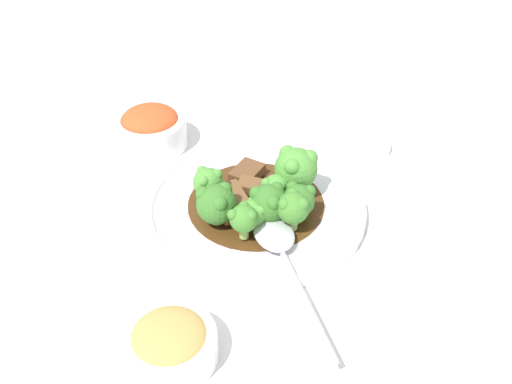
{
  "coord_description": "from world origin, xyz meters",
  "views": [
    {
      "loc": [
        0.55,
        0.21,
        0.51
      ],
      "look_at": [
        0.0,
        0.0,
        0.03
      ],
      "focal_mm": 42.0,
      "sensor_mm": 36.0,
      "label": 1
    }
  ],
  "objects_px": {
    "main_plate": "(256,206)",
    "broccoli_floret_2": "(244,218)",
    "broccoli_floret_1": "(269,202)",
    "broccoli_floret_7": "(216,203)",
    "sauce_dish": "(363,144)",
    "broccoli_floret_3": "(208,182)",
    "beef_strip_0": "(231,202)",
    "broccoli_floret_4": "(276,188)",
    "beef_strip_2": "(258,188)",
    "broccoli_floret_6": "(298,200)",
    "broccoli_floret_0": "(296,168)",
    "serving_spoon": "(278,242)",
    "broccoli_floret_8": "(293,207)",
    "beef_strip_1": "(247,173)",
    "broccoli_floret_5": "(253,213)",
    "side_bowl_appetizer": "(169,342)",
    "side_bowl_kimchi": "(151,128)"
  },
  "relations": [
    {
      "from": "beef_strip_2",
      "to": "broccoli_floret_5",
      "type": "height_order",
      "value": "broccoli_floret_5"
    },
    {
      "from": "broccoli_floret_7",
      "to": "sauce_dish",
      "type": "bearing_deg",
      "value": 153.0
    },
    {
      "from": "broccoli_floret_0",
      "to": "beef_strip_2",
      "type": "bearing_deg",
      "value": -67.22
    },
    {
      "from": "broccoli_floret_6",
      "to": "broccoli_floret_7",
      "type": "relative_size",
      "value": 0.88
    },
    {
      "from": "serving_spoon",
      "to": "side_bowl_appetizer",
      "type": "xyz_separation_m",
      "value": [
        0.17,
        -0.06,
        -0.0
      ]
    },
    {
      "from": "broccoli_floret_8",
      "to": "serving_spoon",
      "type": "distance_m",
      "value": 0.04
    },
    {
      "from": "beef_strip_2",
      "to": "beef_strip_0",
      "type": "bearing_deg",
      "value": -30.8
    },
    {
      "from": "main_plate",
      "to": "beef_strip_2",
      "type": "bearing_deg",
      "value": -169.38
    },
    {
      "from": "beef_strip_0",
      "to": "broccoli_floret_1",
      "type": "distance_m",
      "value": 0.06
    },
    {
      "from": "side_bowl_appetizer",
      "to": "broccoli_floret_5",
      "type": "bearing_deg",
      "value": 175.6
    },
    {
      "from": "sauce_dish",
      "to": "broccoli_floret_3",
      "type": "bearing_deg",
      "value": -35.53
    },
    {
      "from": "broccoli_floret_6",
      "to": "broccoli_floret_8",
      "type": "height_order",
      "value": "broccoli_floret_8"
    },
    {
      "from": "broccoli_floret_0",
      "to": "serving_spoon",
      "type": "height_order",
      "value": "broccoli_floret_0"
    },
    {
      "from": "beef_strip_1",
      "to": "broccoli_floret_2",
      "type": "xyz_separation_m",
      "value": [
        0.11,
        0.04,
        0.02
      ]
    },
    {
      "from": "broccoli_floret_8",
      "to": "side_bowl_kimchi",
      "type": "distance_m",
      "value": 0.29
    },
    {
      "from": "broccoli_floret_0",
      "to": "broccoli_floret_3",
      "type": "height_order",
      "value": "broccoli_floret_0"
    },
    {
      "from": "broccoli_floret_0",
      "to": "side_bowl_kimchi",
      "type": "distance_m",
      "value": 0.25
    },
    {
      "from": "side_bowl_appetizer",
      "to": "broccoli_floret_6",
      "type": "bearing_deg",
      "value": 165.33
    },
    {
      "from": "broccoli_floret_0",
      "to": "side_bowl_appetizer",
      "type": "height_order",
      "value": "broccoli_floret_0"
    },
    {
      "from": "broccoli_floret_8",
      "to": "sauce_dish",
      "type": "bearing_deg",
      "value": 170.83
    },
    {
      "from": "broccoli_floret_4",
      "to": "broccoli_floret_5",
      "type": "relative_size",
      "value": 1.08
    },
    {
      "from": "beef_strip_1",
      "to": "beef_strip_2",
      "type": "height_order",
      "value": "same"
    },
    {
      "from": "broccoli_floret_3",
      "to": "broccoli_floret_7",
      "type": "relative_size",
      "value": 0.92
    },
    {
      "from": "sauce_dish",
      "to": "broccoli_floret_2",
      "type": "bearing_deg",
      "value": -18.0
    },
    {
      "from": "broccoli_floret_3",
      "to": "broccoli_floret_5",
      "type": "height_order",
      "value": "broccoli_floret_3"
    },
    {
      "from": "broccoli_floret_6",
      "to": "broccoli_floret_8",
      "type": "relative_size",
      "value": 0.88
    },
    {
      "from": "broccoli_floret_1",
      "to": "broccoli_floret_2",
      "type": "height_order",
      "value": "broccoli_floret_1"
    },
    {
      "from": "beef_strip_0",
      "to": "broccoli_floret_4",
      "type": "xyz_separation_m",
      "value": [
        -0.03,
        0.05,
        0.02
      ]
    },
    {
      "from": "beef_strip_0",
      "to": "side_bowl_kimchi",
      "type": "distance_m",
      "value": 0.21
    },
    {
      "from": "broccoli_floret_5",
      "to": "beef_strip_2",
      "type": "bearing_deg",
      "value": -165.35
    },
    {
      "from": "broccoli_floret_5",
      "to": "broccoli_floret_8",
      "type": "height_order",
      "value": "broccoli_floret_8"
    },
    {
      "from": "beef_strip_1",
      "to": "broccoli_floret_8",
      "type": "height_order",
      "value": "broccoli_floret_8"
    },
    {
      "from": "broccoli_floret_4",
      "to": "broccoli_floret_6",
      "type": "bearing_deg",
      "value": 65.0
    },
    {
      "from": "main_plate",
      "to": "broccoli_floret_6",
      "type": "bearing_deg",
      "value": 81.46
    },
    {
      "from": "beef_strip_0",
      "to": "broccoli_floret_0",
      "type": "bearing_deg",
      "value": 130.32
    },
    {
      "from": "beef_strip_2",
      "to": "broccoli_floret_8",
      "type": "xyz_separation_m",
      "value": [
        0.05,
        0.06,
        0.03
      ]
    },
    {
      "from": "broccoli_floret_7",
      "to": "broccoli_floret_8",
      "type": "relative_size",
      "value": 1.0
    },
    {
      "from": "main_plate",
      "to": "broccoli_floret_2",
      "type": "distance_m",
      "value": 0.08
    },
    {
      "from": "broccoli_floret_0",
      "to": "main_plate",
      "type": "bearing_deg",
      "value": -49.07
    },
    {
      "from": "beef_strip_2",
      "to": "broccoli_floret_6",
      "type": "bearing_deg",
      "value": 67.43
    },
    {
      "from": "beef_strip_1",
      "to": "sauce_dish",
      "type": "bearing_deg",
      "value": 140.65
    },
    {
      "from": "beef_strip_2",
      "to": "broccoli_floret_5",
      "type": "distance_m",
      "value": 0.07
    },
    {
      "from": "beef_strip_0",
      "to": "beef_strip_2",
      "type": "bearing_deg",
      "value": 149.2
    },
    {
      "from": "broccoli_floret_1",
      "to": "broccoli_floret_4",
      "type": "height_order",
      "value": "broccoli_floret_1"
    },
    {
      "from": "broccoli_floret_2",
      "to": "sauce_dish",
      "type": "relative_size",
      "value": 0.55
    },
    {
      "from": "main_plate",
      "to": "broccoli_floret_8",
      "type": "bearing_deg",
      "value": 61.52
    },
    {
      "from": "main_plate",
      "to": "broccoli_floret_0",
      "type": "xyz_separation_m",
      "value": [
        -0.04,
        0.04,
        0.05
      ]
    },
    {
      "from": "broccoli_floret_6",
      "to": "side_bowl_appetizer",
      "type": "xyz_separation_m",
      "value": [
        0.23,
        -0.06,
        -0.02
      ]
    },
    {
      "from": "broccoli_floret_7",
      "to": "main_plate",
      "type": "bearing_deg",
      "value": 149.93
    },
    {
      "from": "broccoli_floret_1",
      "to": "broccoli_floret_3",
      "type": "relative_size",
      "value": 1.04
    }
  ]
}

